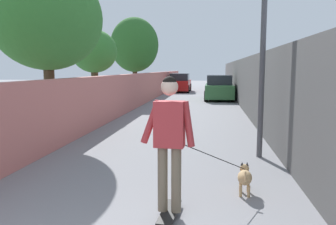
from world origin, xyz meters
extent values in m
plane|color=gray|center=(14.00, 0.00, 0.00)|extent=(80.00, 80.00, 0.00)
cube|color=#CC726B|center=(12.00, 2.72, 0.84)|extent=(48.00, 0.30, 1.69)
cube|color=#4C4C4C|center=(12.00, -2.72, 1.22)|extent=(48.00, 0.30, 2.44)
cylinder|color=#473523|center=(7.50, 3.54, 1.20)|extent=(0.30, 0.30, 2.41)
ellipsoid|color=#387A33|center=(7.50, 3.54, 3.35)|extent=(3.12, 3.12, 2.90)
cylinder|color=#473523|center=(13.00, 4.12, 1.05)|extent=(0.32, 0.32, 2.10)
ellipsoid|color=#387A33|center=(13.00, 4.12, 2.71)|extent=(2.04, 2.04, 1.91)
cylinder|color=#473523|center=(19.00, 3.64, 1.25)|extent=(0.29, 0.29, 2.51)
ellipsoid|color=#2D6628|center=(19.00, 3.64, 3.39)|extent=(2.94, 2.94, 3.31)
cylinder|color=#4C4C51|center=(5.74, -2.17, 1.99)|extent=(0.12, 0.12, 3.98)
cube|color=black|center=(2.42, -0.57, 0.07)|extent=(0.81, 0.25, 0.02)
cylinder|color=beige|center=(2.70, -0.52, 0.03)|extent=(0.06, 0.03, 0.06)
cylinder|color=beige|center=(2.69, -0.66, 0.03)|extent=(0.06, 0.03, 0.06)
cylinder|color=beige|center=(2.14, -0.49, 0.03)|extent=(0.06, 0.03, 0.06)
cylinder|color=beige|center=(2.13, -0.63, 0.03)|extent=(0.06, 0.03, 0.06)
cylinder|color=#726651|center=(2.42, -0.48, 0.52)|extent=(0.14, 0.14, 0.86)
cylinder|color=#726651|center=(2.41, -0.66, 0.52)|extent=(0.14, 0.14, 0.86)
cube|color=#B23338|center=(2.42, -0.57, 1.24)|extent=(0.24, 0.39, 0.59)
cylinder|color=#B23338|center=(2.43, -0.33, 1.26)|extent=(0.11, 0.29, 0.58)
cylinder|color=#B23338|center=(2.40, -0.81, 1.25)|extent=(0.10, 0.18, 0.59)
sphere|color=beige|center=(2.42, -0.57, 1.72)|extent=(0.22, 0.22, 0.22)
sphere|color=black|center=(2.42, -0.57, 1.75)|extent=(0.19, 0.19, 0.19)
ellipsoid|color=tan|center=(3.38, -1.63, 0.27)|extent=(0.39, 0.24, 0.22)
sphere|color=tan|center=(3.62, -1.65, 0.34)|extent=(0.15, 0.15, 0.15)
cone|color=black|center=(3.63, -1.61, 0.42)|extent=(0.05, 0.05, 0.06)
cone|color=black|center=(3.62, -1.69, 0.42)|extent=(0.05, 0.05, 0.06)
cylinder|color=tan|center=(3.50, -1.58, 0.09)|extent=(0.04, 0.04, 0.18)
cylinder|color=tan|center=(3.49, -1.70, 0.09)|extent=(0.04, 0.04, 0.18)
cylinder|color=tan|center=(3.26, -1.56, 0.09)|extent=(0.04, 0.04, 0.18)
cylinder|color=tan|center=(3.26, -1.68, 0.09)|extent=(0.04, 0.04, 0.18)
cylinder|color=tan|center=(3.14, -1.62, 0.35)|extent=(0.14, 0.04, 0.13)
cylinder|color=black|center=(2.90, -1.10, 0.73)|extent=(0.97, 1.07, 0.66)
cube|color=#336B38|center=(19.73, -1.57, 0.56)|extent=(3.83, 1.70, 0.80)
cube|color=#262B33|center=(19.73, -1.57, 1.24)|extent=(1.99, 1.50, 0.60)
cylinder|color=black|center=(20.92, -0.78, 0.32)|extent=(0.64, 0.22, 0.64)
cylinder|color=black|center=(20.92, -2.36, 0.32)|extent=(0.64, 0.22, 0.64)
cylinder|color=black|center=(18.54, -0.78, 0.32)|extent=(0.64, 0.22, 0.64)
cylinder|color=black|center=(18.54, -2.36, 0.32)|extent=(0.64, 0.22, 0.64)
cube|color=#B71414|center=(26.90, 1.57, 0.56)|extent=(3.83, 1.70, 0.80)
cube|color=#262B33|center=(26.90, 1.57, 1.24)|extent=(1.99, 1.50, 0.60)
cylinder|color=black|center=(28.09, 2.36, 0.32)|extent=(0.64, 0.22, 0.64)
cylinder|color=black|center=(28.09, 0.78, 0.32)|extent=(0.64, 0.22, 0.64)
cylinder|color=black|center=(25.72, 2.36, 0.32)|extent=(0.64, 0.22, 0.64)
cylinder|color=black|center=(25.72, 0.78, 0.32)|extent=(0.64, 0.22, 0.64)
camera|label=1|loc=(-1.83, -1.10, 1.94)|focal=36.46mm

